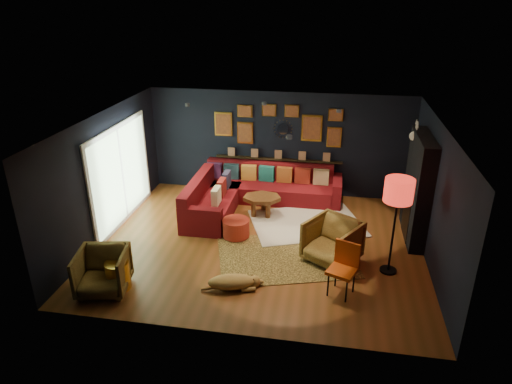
% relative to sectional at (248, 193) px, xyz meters
% --- Properties ---
extents(floor, '(6.50, 6.50, 0.00)m').
position_rel_sectional_xyz_m(floor, '(0.61, -1.81, -0.32)').
color(floor, brown).
rests_on(floor, ground).
extents(room_walls, '(6.50, 6.50, 6.50)m').
position_rel_sectional_xyz_m(room_walls, '(0.61, -1.81, 1.27)').
color(room_walls, black).
rests_on(room_walls, ground).
extents(sectional, '(3.41, 2.69, 0.86)m').
position_rel_sectional_xyz_m(sectional, '(0.00, 0.00, 0.00)').
color(sectional, maroon).
rests_on(sectional, ground).
extents(ledge, '(3.20, 0.12, 0.04)m').
position_rel_sectional_xyz_m(ledge, '(0.61, 0.87, 0.60)').
color(ledge, black).
rests_on(ledge, room_walls).
extents(gallery_wall, '(3.15, 0.04, 1.02)m').
position_rel_sectional_xyz_m(gallery_wall, '(0.60, 0.91, 1.48)').
color(gallery_wall, gold).
rests_on(gallery_wall, room_walls).
extents(sunburst_mirror, '(0.47, 0.16, 0.47)m').
position_rel_sectional_xyz_m(sunburst_mirror, '(0.71, 0.91, 1.38)').
color(sunburst_mirror, silver).
rests_on(sunburst_mirror, room_walls).
extents(fireplace, '(0.31, 1.60, 2.20)m').
position_rel_sectional_xyz_m(fireplace, '(3.71, -0.91, 0.70)').
color(fireplace, black).
rests_on(fireplace, ground).
extents(deer_head, '(0.50, 0.28, 0.45)m').
position_rel_sectional_xyz_m(deer_head, '(3.75, -0.41, 1.73)').
color(deer_head, white).
rests_on(deer_head, fireplace).
extents(sliding_door, '(0.06, 2.80, 2.20)m').
position_rel_sectional_xyz_m(sliding_door, '(-2.60, -1.21, 0.78)').
color(sliding_door, white).
rests_on(sliding_door, ground).
extents(ceiling_spots, '(3.30, 2.50, 0.06)m').
position_rel_sectional_xyz_m(ceiling_spots, '(0.61, -1.01, 2.24)').
color(ceiling_spots, black).
rests_on(ceiling_spots, room_walls).
extents(shag_rug, '(2.82, 2.45, 0.03)m').
position_rel_sectional_xyz_m(shag_rug, '(1.48, -0.76, -0.31)').
color(shag_rug, beige).
rests_on(shag_rug, ground).
extents(leopard_rug, '(3.02, 2.53, 0.01)m').
position_rel_sectional_xyz_m(leopard_rug, '(1.18, -2.22, -0.32)').
color(leopard_rug, tan).
rests_on(leopard_rug, ground).
extents(coffee_table, '(0.99, 0.80, 0.45)m').
position_rel_sectional_xyz_m(coffee_table, '(0.42, -0.49, 0.07)').
color(coffee_table, brown).
rests_on(coffee_table, shag_rug).
extents(pouf, '(0.57, 0.57, 0.37)m').
position_rel_sectional_xyz_m(pouf, '(0.05, -1.61, -0.10)').
color(pouf, maroon).
rests_on(pouf, shag_rug).
extents(armchair_left, '(0.95, 0.91, 0.85)m').
position_rel_sectional_xyz_m(armchair_left, '(-1.79, -3.86, 0.10)').
color(armchair_left, '#B68C39').
rests_on(armchair_left, ground).
extents(armchair_right, '(1.21, 1.19, 0.93)m').
position_rel_sectional_xyz_m(armchair_right, '(2.05, -2.21, 0.14)').
color(armchair_right, '#B68C39').
rests_on(armchair_right, ground).
extents(gold_stool, '(0.41, 0.41, 0.51)m').
position_rel_sectional_xyz_m(gold_stool, '(-1.59, -3.74, -0.07)').
color(gold_stool, gold).
rests_on(gold_stool, ground).
extents(orange_chair, '(0.58, 0.58, 0.93)m').
position_rel_sectional_xyz_m(orange_chair, '(2.27, -3.18, 0.23)').
color(orange_chair, black).
rests_on(orange_chair, ground).
extents(floor_lamp, '(0.51, 0.51, 1.85)m').
position_rel_sectional_xyz_m(floor_lamp, '(3.11, -2.40, 1.25)').
color(floor_lamp, black).
rests_on(floor_lamp, ground).
extents(dog, '(1.21, 0.81, 0.35)m').
position_rel_sectional_xyz_m(dog, '(0.36, -3.43, -0.13)').
color(dog, tan).
rests_on(dog, leopard_rug).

